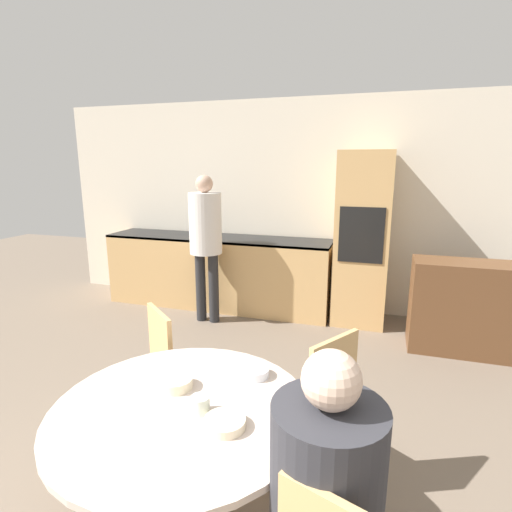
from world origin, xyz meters
name	(u,v)px	position (x,y,z in m)	size (l,w,h in m)	color
wall_back	(302,206)	(0.00, 4.77, 1.30)	(6.63, 0.05, 2.60)	silver
kitchen_counter	(218,271)	(-1.02, 4.43, 0.47)	(2.90, 0.60, 0.92)	tan
oven_unit	(362,239)	(0.77, 4.44, 0.98)	(0.59, 0.59, 1.97)	tan
sideboard	(466,308)	(1.81, 3.93, 0.45)	(1.02, 0.45, 0.91)	brown
dining_table	(184,449)	(0.17, 1.21, 0.56)	(1.15, 1.15, 0.78)	brown
chair_far_left	(148,374)	(-0.41, 1.82, 0.51)	(0.56, 0.56, 0.92)	tan
chair_far_right	(319,399)	(0.68, 1.87, 0.51)	(0.55, 0.55, 0.92)	tan
person_seated	(325,503)	(0.84, 0.95, 0.71)	(0.39, 0.46, 1.25)	#262628
person_standing	(206,233)	(-0.93, 3.90, 1.05)	(0.37, 0.37, 1.70)	#262628
cup	(200,405)	(0.27, 1.20, 0.81)	(0.08, 0.08, 0.08)	silver
bowl_near	(225,423)	(0.40, 1.13, 0.80)	(0.17, 0.17, 0.04)	beige
bowl_centre	(176,383)	(0.07, 1.34, 0.80)	(0.16, 0.16, 0.05)	beige
bowl_far	(255,372)	(0.40, 1.55, 0.80)	(0.14, 0.14, 0.04)	silver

